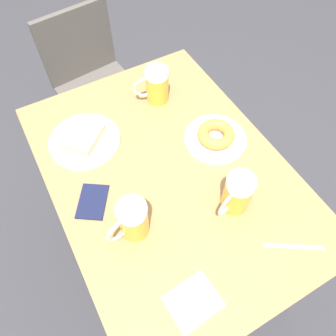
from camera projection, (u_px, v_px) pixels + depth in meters
The scene contains 11 objects.
ground_plane at pixel (168, 248), 1.77m from camera, with size 8.00×8.00×0.00m, color #333338.
table at pixel (168, 181), 1.18m from camera, with size 0.77×1.08×0.77m.
chair at pixel (90, 73), 1.79m from camera, with size 0.44×0.44×0.83m.
plate_with_cake at pixel (84, 139), 1.18m from camera, with size 0.26×0.26×0.04m.
plate_with_donut at pixel (216, 136), 1.18m from camera, with size 0.23×0.23×0.05m.
beer_mug_left at pixel (132, 220), 0.95m from camera, with size 0.14×0.09×0.14m.
beer_mug_center at pixel (237, 193), 0.99m from camera, with size 0.13×0.09×0.14m.
beer_mug_right at pixel (156, 85), 1.25m from camera, with size 0.14×0.09×0.14m.
napkin_folded at pixel (193, 301), 0.89m from camera, with size 0.15×0.12×0.00m.
fork at pixel (294, 247), 0.97m from camera, with size 0.16×0.11×0.00m.
passport_near_edge at pixel (93, 201), 1.06m from camera, with size 0.14×0.15×0.01m.
Camera 1 is at (-0.30, -0.53, 1.72)m, focal length 35.00 mm.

